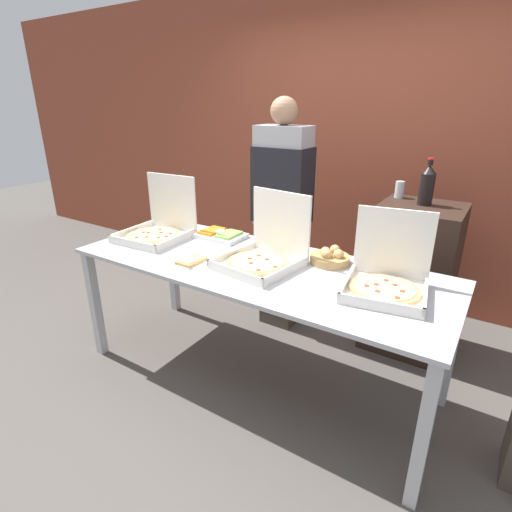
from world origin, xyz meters
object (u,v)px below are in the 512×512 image
pizza_box_near_left (158,227)px  paper_plate_front_center (191,261)px  soda_bottle (427,185)px  person_server_vest (282,205)px  pizza_box_near_right (264,253)px  pizza_box_far_left (387,278)px  bread_basket (330,258)px  soda_can_silver (400,189)px  veggie_tray (220,235)px

pizza_box_near_left → paper_plate_front_center: (0.53, -0.25, -0.06)m
soda_bottle → person_server_vest: bearing=-162.9°
pizza_box_near_right → pizza_box_far_left: (0.73, 0.05, -0.00)m
pizza_box_far_left → soda_bottle: size_ratio=1.50×
bread_basket → pizza_box_far_left: bearing=-26.3°
paper_plate_front_center → soda_can_silver: bearing=57.2°
person_server_vest → pizza_box_far_left: bearing=146.6°
pizza_box_near_right → soda_can_silver: pizza_box_near_right is taller
pizza_box_near_right → paper_plate_front_center: 0.45m
veggie_tray → bread_basket: 0.87m
soda_bottle → person_server_vest: 1.04m
paper_plate_front_center → veggie_tray: 0.51m
veggie_tray → person_server_vest: person_server_vest is taller
pizza_box_near_left → soda_bottle: bearing=27.7°
pizza_box_near_left → person_server_vest: (0.65, 0.68, 0.11)m
pizza_box_near_left → soda_can_silver: bearing=34.6°
pizza_box_far_left → soda_bottle: bearing=82.7°
soda_bottle → paper_plate_front_center: bearing=-131.4°
paper_plate_front_center → veggie_tray: size_ratio=0.59×
bread_basket → person_server_vest: (-0.61, 0.47, 0.15)m
pizza_box_near_right → person_server_vest: 0.77m
veggie_tray → soda_bottle: size_ratio=1.08×
bread_basket → paper_plate_front_center: bearing=-147.0°
person_server_vest → pizza_box_near_right: bearing=111.1°
pizza_box_near_left → pizza_box_near_right: bearing=-5.2°
soda_can_silver → paper_plate_front_center: bearing=-122.8°
pizza_box_near_right → soda_can_silver: 1.26m
pizza_box_near_left → soda_can_silver: pizza_box_near_left is taller
pizza_box_far_left → soda_can_silver: bearing=93.2°
paper_plate_front_center → soda_bottle: bearing=48.6°
soda_bottle → soda_can_silver: size_ratio=2.60×
soda_bottle → soda_can_silver: (-0.21, 0.13, -0.08)m
veggie_tray → soda_can_silver: bearing=40.3°
bread_basket → pizza_box_near_left: bearing=-170.2°
soda_bottle → person_server_vest: person_server_vest is taller
paper_plate_front_center → bread_basket: 0.86m
pizza_box_far_left → pizza_box_near_left: (-1.65, -0.02, 0.00)m
soda_can_silver → person_server_vest: person_server_vest is taller
pizza_box_far_left → veggie_tray: pizza_box_far_left is taller
soda_can_silver → person_server_vest: 0.88m
pizza_box_near_right → veggie_tray: (-0.54, 0.27, -0.05)m
pizza_box_near_left → person_server_vest: size_ratio=0.26×
pizza_box_near_right → paper_plate_front_center: size_ratio=2.43×
pizza_box_far_left → veggie_tray: bearing=160.9°
pizza_box_near_left → soda_bottle: 1.92m
pizza_box_near_right → pizza_box_near_left: (-0.92, 0.03, 0.00)m
pizza_box_near_right → pizza_box_far_left: bearing=11.2°
soda_bottle → pizza_box_near_left: bearing=-148.8°
veggie_tray → soda_can_silver: size_ratio=2.81×
pizza_box_far_left → person_server_vest: person_server_vest is taller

